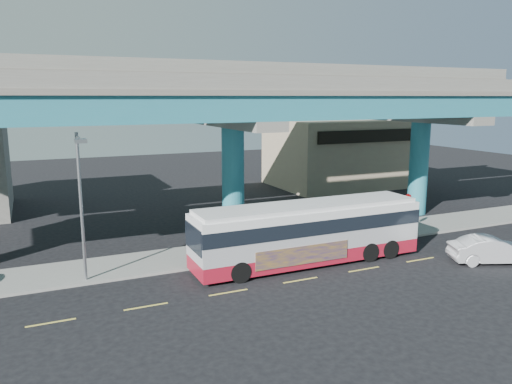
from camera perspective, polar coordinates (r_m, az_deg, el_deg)
name	(u,v)px	position (r m, az deg, el deg)	size (l,w,h in m)	color
ground	(298,278)	(26.56, 4.78, -9.81)	(120.00, 120.00, 0.00)	black
sidewalk	(255,248)	(31.18, -0.17, -6.46)	(70.00, 4.00, 0.15)	gray
lane_markings	(300,280)	(26.31, 5.10, -10.00)	(58.00, 0.12, 0.01)	#D8C64C
viaduct	(232,100)	(33.10, -2.78, 10.46)	(52.00, 12.40, 11.70)	teal
building_beige	(341,152)	(54.21, 9.67, 4.49)	(14.00, 10.23, 7.00)	tan
transit_bus	(308,231)	(28.43, 5.99, -4.40)	(13.52, 2.94, 3.47)	maroon
sedan	(492,250)	(31.56, 25.32, -6.01)	(4.92, 3.28, 1.53)	#B7B7BC
street_lamp	(81,187)	(25.55, -19.38, 0.52)	(0.50, 2.46, 7.50)	gray
stop_sign	(407,204)	(35.33, 16.92, -1.37)	(0.82, 0.19, 2.77)	gray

